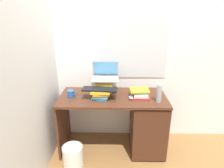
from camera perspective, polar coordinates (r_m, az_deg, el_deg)
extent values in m
plane|color=olive|center=(2.84, 0.21, -18.10)|extent=(6.00, 6.00, 0.00)
cube|color=white|center=(2.63, 0.37, 10.15)|extent=(6.00, 0.05, 2.60)
cube|color=silver|center=(2.61, 6.41, 10.40)|extent=(0.90, 0.01, 0.80)
cube|color=silver|center=(2.43, -19.43, 8.20)|extent=(0.05, 6.00, 2.60)
cube|color=#4C2819|center=(2.44, 0.23, -4.01)|extent=(1.35, 0.63, 0.03)
cube|color=#4C2819|center=(2.71, -14.21, -11.23)|extent=(0.02, 0.58, 0.74)
cube|color=#4C2819|center=(2.70, 14.75, -11.48)|extent=(0.02, 0.58, 0.74)
cube|color=#442416|center=(2.63, 10.24, -11.99)|extent=(0.41, 0.54, 0.70)
cube|color=yellow|center=(2.52, -2.14, -2.51)|extent=(0.17, 0.18, 0.03)
cube|color=beige|center=(2.49, -2.03, -2.06)|extent=(0.19, 0.15, 0.02)
cube|color=#2672B2|center=(2.49, -2.00, -1.33)|extent=(0.21, 0.15, 0.03)
cube|color=#2672B2|center=(2.47, -1.81, -0.62)|extent=(0.18, 0.19, 0.04)
cube|color=yellow|center=(2.46, -2.14, 0.07)|extent=(0.21, 0.15, 0.02)
cube|color=orange|center=(2.47, -2.18, 0.90)|extent=(0.24, 0.18, 0.04)
cube|color=#2672B2|center=(2.38, -3.64, -4.06)|extent=(0.20, 0.16, 0.02)
cube|color=teal|center=(2.35, -3.52, -3.55)|extent=(0.19, 0.15, 0.03)
cube|color=orange|center=(2.34, -3.36, -2.94)|extent=(0.21, 0.15, 0.03)
cube|color=yellow|center=(2.34, -3.44, -2.10)|extent=(0.23, 0.17, 0.03)
cube|color=#B22D33|center=(2.43, 8.55, -3.78)|extent=(0.23, 0.19, 0.02)
cube|color=white|center=(2.41, 8.55, -3.14)|extent=(0.18, 0.14, 0.04)
cube|color=teal|center=(2.41, 8.26, -2.31)|extent=(0.22, 0.13, 0.02)
cube|color=yellow|center=(2.41, 8.15, -1.80)|extent=(0.24, 0.19, 0.02)
cube|color=#B7BABF|center=(2.45, -2.08, 1.42)|extent=(0.34, 0.21, 0.01)
cube|color=#B7BABF|center=(2.54, -1.95, 4.69)|extent=(0.34, 0.06, 0.21)
cube|color=#59A5E5|center=(2.54, -1.96, 4.69)|extent=(0.31, 0.05, 0.18)
cube|color=black|center=(2.32, -3.62, -1.56)|extent=(0.43, 0.17, 0.02)
ellipsoid|color=#A5A8AD|center=(2.38, 5.68, -3.96)|extent=(0.06, 0.10, 0.04)
cylinder|color=#265999|center=(2.46, -12.17, -2.84)|extent=(0.09, 0.09, 0.09)
torus|color=#265999|center=(2.44, -10.89, -2.76)|extent=(0.05, 0.01, 0.05)
cylinder|color=#999EA5|center=(2.30, 13.81, -2.76)|extent=(0.06, 0.06, 0.22)
cylinder|color=silver|center=(2.50, -11.49, -20.48)|extent=(0.24, 0.24, 0.29)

